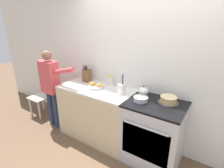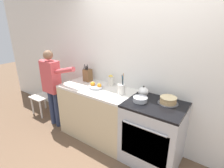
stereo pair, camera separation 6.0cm
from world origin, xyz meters
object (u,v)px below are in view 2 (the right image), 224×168
knife_block (88,75)px  utensil_crock (121,89)px  mixing_bowl (140,99)px  layer_cake (168,101)px  dining_chair (45,93)px  milk_carton (111,80)px  stove_range (153,133)px  person_baker (52,83)px  fruit_bowl (96,86)px  tea_kettle (143,92)px

knife_block → utensil_crock: size_ratio=0.95×
mixing_bowl → layer_cake: bearing=26.0°
knife_block → dining_chair: 1.31m
knife_block → milk_carton: (0.49, 0.05, -0.02)m
utensil_crock → dining_chair: (-1.99, -0.03, -0.54)m
knife_block → milk_carton: knife_block is taller
stove_range → knife_block: 1.52m
knife_block → utensil_crock: (0.83, -0.15, -0.03)m
person_baker → fruit_bowl: bearing=20.6°
stove_range → utensil_crock: size_ratio=2.81×
utensil_crock → milk_carton: bearing=150.6°
tea_kettle → knife_block: (-1.13, 0.02, 0.05)m
mixing_bowl → tea_kettle: bearing=104.6°
person_baker → milk_carton: bearing=30.7°
knife_block → utensil_crock: 0.84m
layer_cake → person_baker: bearing=-171.0°
layer_cake → utensil_crock: 0.70m
mixing_bowl → dining_chair: (-2.36, 0.05, -0.49)m
layer_cake → knife_block: (-1.52, 0.07, 0.07)m
fruit_bowl → dining_chair: size_ratio=0.30×
mixing_bowl → dining_chair: 2.41m
stove_range → milk_carton: 1.09m
tea_kettle → person_baker: 1.73m
utensil_crock → dining_chair: utensil_crock is taller
milk_carton → layer_cake: bearing=-6.2°
layer_cake → utensil_crock: size_ratio=0.82×
layer_cake → knife_block: size_ratio=0.86×
layer_cake → person_baker: size_ratio=0.18×
mixing_bowl → person_baker: (-1.74, -0.16, -0.08)m
milk_carton → dining_chair: bearing=-172.3°
milk_carton → mixing_bowl: bearing=-21.5°
fruit_bowl → stove_range: bearing=0.4°
mixing_bowl → utensil_crock: bearing=166.7°
layer_cake → fruit_bowl: size_ratio=1.10×
tea_kettle → layer_cake: bearing=-7.2°
mixing_bowl → fruit_bowl: (-0.84, 0.04, -0.01)m
layer_cake → fruit_bowl: 1.18m
tea_kettle → person_baker: size_ratio=0.13×
tea_kettle → dining_chair: (-2.30, -0.16, -0.52)m
layer_cake → tea_kettle: tea_kettle is taller
fruit_bowl → milk_carton: size_ratio=1.23×
tea_kettle → utensil_crock: 0.33m
tea_kettle → knife_block: 1.14m
tea_kettle → fruit_bowl: tea_kettle is taller
utensil_crock → dining_chair: size_ratio=0.40×
utensil_crock → milk_carton: (-0.34, 0.19, 0.01)m
fruit_bowl → mixing_bowl: bearing=-2.9°
fruit_bowl → dining_chair: bearing=179.6°
layer_cake → milk_carton: size_ratio=1.36×
fruit_bowl → layer_cake: bearing=5.9°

